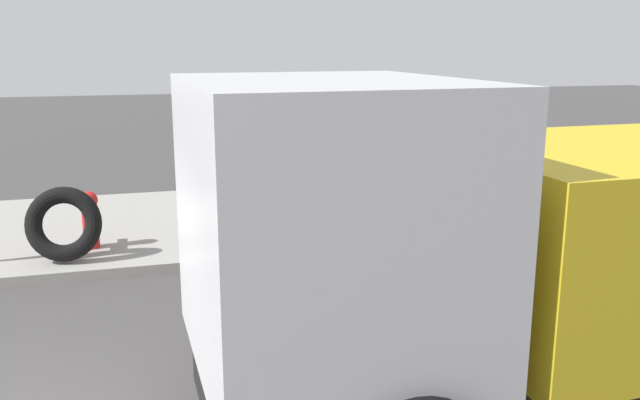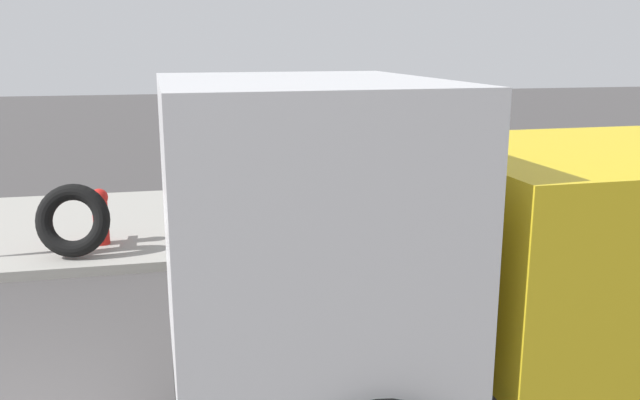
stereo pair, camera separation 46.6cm
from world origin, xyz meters
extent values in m
cube|color=#99968E|center=(0.00, 6.50, 0.07)|extent=(36.00, 5.00, 0.15)
cylinder|color=red|center=(0.76, 5.14, 0.49)|extent=(0.24, 0.24, 0.69)
sphere|color=red|center=(0.76, 5.14, 0.91)|extent=(0.27, 0.27, 0.27)
cylinder|color=red|center=(0.76, 4.92, 0.58)|extent=(0.11, 0.19, 0.11)
cylinder|color=red|center=(0.76, 5.35, 0.58)|extent=(0.11, 0.19, 0.11)
cylinder|color=red|center=(0.76, 4.92, 0.49)|extent=(0.13, 0.19, 0.13)
torus|color=black|center=(0.43, 4.54, 0.71)|extent=(1.16, 0.71, 1.11)
cube|color=silver|center=(2.84, -0.73, 1.90)|extent=(2.06, 2.55, 2.20)
cube|color=black|center=(5.34, -0.67, 0.67)|extent=(7.02, 1.07, 0.24)
cylinder|color=black|center=(3.01, 0.52, 0.55)|extent=(1.11, 0.33, 1.10)
camera|label=1|loc=(1.46, -5.48, 3.25)|focal=37.81mm
camera|label=2|loc=(1.91, -5.60, 3.25)|focal=37.81mm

